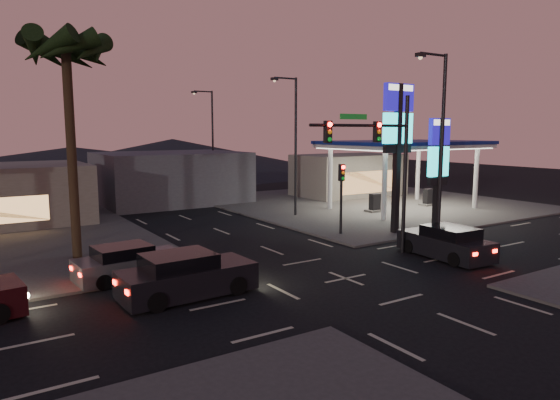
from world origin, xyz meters
TOP-DOWN VIEW (x-y plane):
  - ground at (0.00, 0.00)m, footprint 140.00×140.00m
  - corner_lot_ne at (16.00, 16.00)m, footprint 24.00×24.00m
  - gas_station at (16.00, 12.00)m, footprint 12.20×8.20m
  - convenience_store at (18.00, 21.00)m, footprint 10.00×6.00m
  - pylon_sign_tall at (8.50, 5.50)m, footprint 2.20×0.35m
  - pylon_sign_short at (11.00, 4.50)m, footprint 1.60×0.35m
  - traffic_signal_mast at (3.76, 1.99)m, footprint 6.10×0.39m
  - pedestal_signal at (5.50, 6.98)m, footprint 0.32×0.39m
  - streetlight_near at (6.79, 1.00)m, footprint 2.14×0.25m
  - streetlight_mid at (6.79, 14.00)m, footprint 2.14×0.25m
  - streetlight_far at (6.79, 28.00)m, footprint 2.14×0.25m
  - palm_a at (-9.00, 9.50)m, footprint 4.41×4.41m
  - building_far_mid at (2.00, 26.00)m, footprint 12.00×9.00m
  - hill_right at (15.00, 60.00)m, footprint 50.00×50.00m
  - hill_center at (0.00, 60.00)m, footprint 60.00×60.00m
  - car_lane_a_front at (-6.61, 1.52)m, footprint 5.29×2.39m
  - car_lane_b_front at (-7.81, 4.93)m, footprint 4.68×2.24m
  - suv_station at (6.49, 0.06)m, footprint 2.39×4.95m

SIDE VIEW (x-z plane):
  - ground at x=0.00m, z-range 0.00..0.00m
  - corner_lot_ne at x=16.00m, z-range 0.00..0.12m
  - car_lane_b_front at x=-7.81m, z-range -0.05..1.43m
  - suv_station at x=6.49m, z-range -0.06..1.54m
  - car_lane_a_front at x=-6.61m, z-range -0.06..1.64m
  - convenience_store at x=18.00m, z-range 0.00..4.00m
  - hill_center at x=0.00m, z-range 0.00..4.00m
  - building_far_mid at x=2.00m, z-range 0.00..4.40m
  - hill_right at x=15.00m, z-range 0.00..5.00m
  - pedestal_signal at x=5.50m, z-range 0.77..5.07m
  - pylon_sign_short at x=11.00m, z-range 1.16..8.16m
  - gas_station at x=16.00m, z-range 2.34..7.82m
  - traffic_signal_mast at x=3.76m, z-range 1.23..9.23m
  - streetlight_near at x=6.79m, z-range 0.72..10.72m
  - streetlight_mid at x=6.79m, z-range 0.72..10.72m
  - streetlight_far at x=6.79m, z-range 0.72..10.72m
  - pylon_sign_tall at x=8.50m, z-range 1.89..10.89m
  - palm_a at x=-9.00m, z-range 4.00..14.86m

